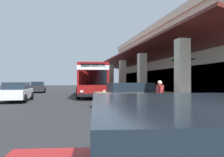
{
  "coord_description": "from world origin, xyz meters",
  "views": [
    {
      "loc": [
        20.67,
        -1.34,
        1.59
      ],
      "look_at": [
        -1.26,
        3.11,
        1.82
      ],
      "focal_mm": 35.91,
      "sensor_mm": 36.0,
      "label": 1
    }
  ],
  "objects_px": {
    "transit_bus": "(92,78)",
    "potted_palm": "(181,98)",
    "pedestrian": "(160,96)",
    "parked_sedan_charcoal": "(38,87)",
    "parked_sedan_white": "(17,92)",
    "parked_sedan_tan": "(132,95)"
  },
  "relations": [
    {
      "from": "transit_bus",
      "to": "potted_palm",
      "type": "relative_size",
      "value": 3.89
    },
    {
      "from": "transit_bus",
      "to": "pedestrian",
      "type": "xyz_separation_m",
      "value": [
        13.59,
        1.6,
        -0.96
      ]
    },
    {
      "from": "pedestrian",
      "to": "potted_palm",
      "type": "height_order",
      "value": "potted_palm"
    },
    {
      "from": "transit_bus",
      "to": "pedestrian",
      "type": "relative_size",
      "value": 7.1
    },
    {
      "from": "parked_sedan_charcoal",
      "to": "potted_palm",
      "type": "xyz_separation_m",
      "value": [
        20.15,
        10.31,
        -0.15
      ]
    },
    {
      "from": "pedestrian",
      "to": "potted_palm",
      "type": "relative_size",
      "value": 0.55
    },
    {
      "from": "transit_bus",
      "to": "potted_palm",
      "type": "xyz_separation_m",
      "value": [
        11.39,
        3.84,
        -1.25
      ]
    },
    {
      "from": "transit_bus",
      "to": "parked_sedan_white",
      "type": "distance_m",
      "value": 8.12
    },
    {
      "from": "transit_bus",
      "to": "potted_palm",
      "type": "height_order",
      "value": "transit_bus"
    },
    {
      "from": "transit_bus",
      "to": "pedestrian",
      "type": "height_order",
      "value": "transit_bus"
    },
    {
      "from": "parked_sedan_white",
      "to": "pedestrian",
      "type": "bearing_deg",
      "value": 42.56
    },
    {
      "from": "potted_palm",
      "to": "parked_sedan_tan",
      "type": "bearing_deg",
      "value": -105.08
    },
    {
      "from": "parked_sedan_charcoal",
      "to": "parked_sedan_white",
      "type": "height_order",
      "value": "same"
    },
    {
      "from": "parked_sedan_charcoal",
      "to": "parked_sedan_tan",
      "type": "distance_m",
      "value": 20.87
    },
    {
      "from": "parked_sedan_white",
      "to": "pedestrian",
      "type": "distance_m",
      "value": 11.8
    },
    {
      "from": "parked_sedan_white",
      "to": "pedestrian",
      "type": "xyz_separation_m",
      "value": [
        8.69,
        7.98,
        0.14
      ]
    },
    {
      "from": "parked_sedan_charcoal",
      "to": "potted_palm",
      "type": "relative_size",
      "value": 1.54
    },
    {
      "from": "parked_sedan_tan",
      "to": "potted_palm",
      "type": "xyz_separation_m",
      "value": [
        0.72,
        2.69,
        -0.15
      ]
    },
    {
      "from": "transit_bus",
      "to": "pedestrian",
      "type": "distance_m",
      "value": 13.72
    },
    {
      "from": "parked_sedan_white",
      "to": "potted_palm",
      "type": "distance_m",
      "value": 12.12
    },
    {
      "from": "potted_palm",
      "to": "parked_sedan_white",
      "type": "bearing_deg",
      "value": -122.41
    },
    {
      "from": "transit_bus",
      "to": "parked_sedan_charcoal",
      "type": "xyz_separation_m",
      "value": [
        -8.76,
        -6.47,
        -1.1
      ]
    }
  ]
}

